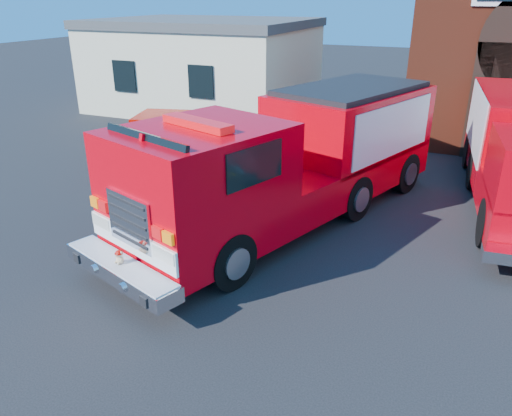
% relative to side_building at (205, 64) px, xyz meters
% --- Properties ---
extents(ground, '(100.00, 100.00, 0.00)m').
position_rel_side_building_xyz_m(ground, '(9.00, -13.00, -2.20)').
color(ground, black).
rests_on(ground, ground).
extents(side_building, '(10.20, 8.20, 4.35)m').
position_rel_side_building_xyz_m(side_building, '(0.00, 0.00, 0.00)').
color(side_building, beige).
rests_on(side_building, ground).
extents(fire_engine, '(6.12, 10.70, 3.18)m').
position_rel_side_building_xyz_m(fire_engine, '(8.95, -11.66, -0.55)').
color(fire_engine, black).
rests_on(fire_engine, ground).
extents(pickup_truck, '(3.31, 5.76, 1.78)m').
position_rel_side_building_xyz_m(pickup_truck, '(3.43, -8.97, -1.36)').
color(pickup_truck, black).
rests_on(pickup_truck, ground).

